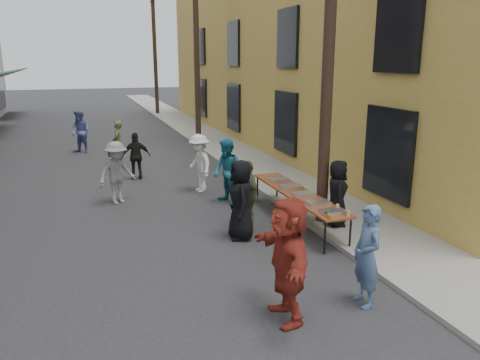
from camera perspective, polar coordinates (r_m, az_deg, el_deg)
ground at (r=7.44m, az=-9.44°, el=-16.48°), size 120.00×120.00×0.00m
sidewalk at (r=22.45m, az=-3.32°, el=4.87°), size 2.20×60.00×0.10m
building_ochre at (r=23.65m, az=12.26°, el=17.10°), size 10.00×28.00×10.00m
utility_pole_near at (r=10.71m, az=10.90°, el=17.98°), size 0.26×0.26×9.00m
utility_pole_mid at (r=21.97m, az=-5.33°, el=16.27°), size 0.26×0.26×9.00m
utility_pole_far at (r=33.74m, az=-10.36°, el=15.48°), size 0.26×0.26×9.00m
serving_table at (r=11.14m, az=7.03°, el=-1.72°), size 0.70×4.00×0.75m
catering_tray_sausage at (r=9.73m, az=11.27°, el=-3.83°), size 0.50×0.33×0.08m
catering_tray_foil_b at (r=10.27m, az=9.47°, el=-2.77°), size 0.50×0.33×0.08m
catering_tray_buns at (r=10.86m, az=7.73°, el=-1.74°), size 0.50×0.33×0.08m
catering_tray_foil_d at (r=11.47m, az=6.18°, el=-0.82°), size 0.50×0.33×0.08m
catering_tray_buns_end at (r=12.08m, az=4.78°, el=0.01°), size 0.50×0.33×0.08m
condiment_jar_a at (r=9.38m, az=11.01°, el=-4.52°), size 0.07×0.07×0.08m
condiment_jar_b at (r=9.46m, az=10.71°, el=-4.34°), size 0.07×0.07×0.08m
condiment_jar_c at (r=9.55m, az=10.42°, el=-4.16°), size 0.07×0.07×0.08m
cup_stack at (r=9.62m, az=13.05°, el=-4.02°), size 0.08×0.08×0.12m
guest_front_a at (r=10.07m, az=0.09°, el=-2.42°), size 0.66×0.92×1.75m
guest_front_b at (r=7.66m, az=15.21°, el=-8.91°), size 0.45×0.64×1.66m
guest_front_c at (r=12.53m, az=-1.59°, el=1.00°), size 0.86×1.00×1.76m
guest_front_d at (r=13.73m, az=-4.96°, el=2.05°), size 0.85×1.21×1.71m
guest_front_e at (r=10.69m, az=0.91°, el=-1.80°), size 0.49×0.98×1.60m
guest_queue_back at (r=6.98m, az=5.82°, el=-9.62°), size 0.72×1.82×1.92m
server at (r=10.84m, az=11.78°, el=-1.57°), size 0.72×0.87×1.52m
passerby_left at (r=12.98m, az=-14.79°, el=0.85°), size 1.26×1.06×1.70m
passerby_mid at (r=15.50m, az=-12.52°, el=2.85°), size 0.93×0.45×1.53m
passerby_right at (r=17.89m, az=-14.64°, el=4.42°), size 0.53×0.68×1.63m
passerby_far at (r=20.55m, az=-18.86°, el=5.59°), size 1.10×1.08×1.78m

